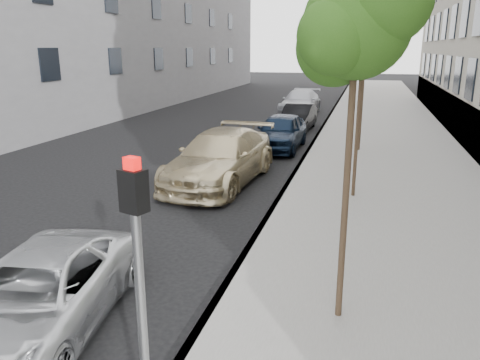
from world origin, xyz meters
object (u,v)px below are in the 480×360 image
at_px(tree_far, 367,41).
at_px(sedan_black, 298,117).
at_px(sedan_rear, 300,102).
at_px(suv, 220,158).
at_px(tree_mid, 363,57).
at_px(tree_near, 359,25).
at_px(sedan_blue, 281,132).
at_px(minivan, 38,295).
at_px(signal_pole, 139,271).

relative_size(tree_far, sedan_black, 1.27).
bearing_deg(sedan_rear, suv, -87.79).
xyz_separation_m(tree_mid, suv, (-4.26, 0.73, -3.18)).
xyz_separation_m(suv, sedan_rear, (0.15, 17.22, -0.06)).
bearing_deg(sedan_rear, tree_near, -77.75).
bearing_deg(tree_mid, sedan_blue, 117.31).
height_order(tree_near, minivan, tree_near).
xyz_separation_m(tree_far, signal_pole, (-1.91, -15.94, -2.40)).
bearing_deg(sedan_blue, tree_far, 2.22).
bearing_deg(sedan_black, tree_mid, -71.23).
relative_size(tree_mid, tree_far, 0.88).
xyz_separation_m(tree_near, suv, (-4.26, 7.23, -3.70)).
bearing_deg(minivan, tree_mid, 51.98).
bearing_deg(sedan_black, minivan, -90.57).
xyz_separation_m(tree_near, tree_mid, (-0.00, 6.50, -0.52)).
relative_size(tree_near, suv, 0.92).
distance_m(suv, sedan_blue, 5.79).
bearing_deg(signal_pole, tree_mid, 96.62).
bearing_deg(suv, tree_far, 58.18).
bearing_deg(sedan_rear, tree_far, -67.56).
distance_m(tree_near, minivan, 6.10).
distance_m(tree_near, signal_pole, 4.27).
xyz_separation_m(suv, sedan_black, (0.93, 10.84, -0.15)).
xyz_separation_m(sedan_blue, sedan_rear, (-0.78, 11.52, 0.01)).
bearing_deg(sedan_black, sedan_rear, 99.67).
distance_m(tree_near, sedan_black, 18.77).
xyz_separation_m(tree_near, sedan_rear, (-4.11, 24.46, -3.76)).
height_order(signal_pole, minivan, signal_pole).
relative_size(minivan, sedan_black, 1.08).
bearing_deg(sedan_black, signal_pole, -83.40).
xyz_separation_m(signal_pole, sedan_black, (-1.42, 21.01, -1.41)).
height_order(sedan_blue, sedan_black, sedan_blue).
xyz_separation_m(tree_near, sedan_black, (-3.33, 18.07, -3.85)).
relative_size(tree_far, sedan_blue, 1.17).
distance_m(minivan, suv, 8.68).
height_order(minivan, sedan_black, sedan_black).
distance_m(tree_mid, sedan_rear, 18.70).
bearing_deg(tree_far, sedan_blue, -179.02).
bearing_deg(suv, sedan_blue, 85.36).
height_order(minivan, sedan_rear, sedan_rear).
bearing_deg(suv, sedan_rear, 94.12).
relative_size(signal_pole, minivan, 0.70).
height_order(signal_pole, sedan_rear, signal_pole).
xyz_separation_m(minivan, sedan_black, (1.12, 19.51, 0.06)).
xyz_separation_m(tree_near, sedan_blue, (-3.33, 12.94, -3.77)).
height_order(tree_near, sedan_blue, tree_near).
bearing_deg(sedan_rear, signal_pole, -82.69).
bearing_deg(tree_near, suv, 120.49).
distance_m(minivan, sedan_rear, 25.90).
bearing_deg(tree_far, suv, -126.45).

